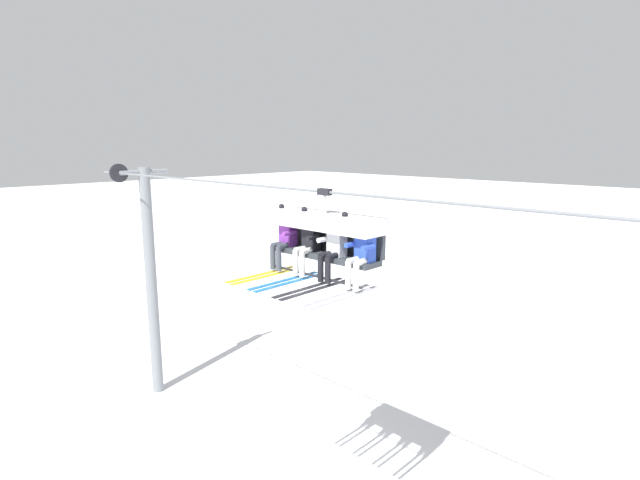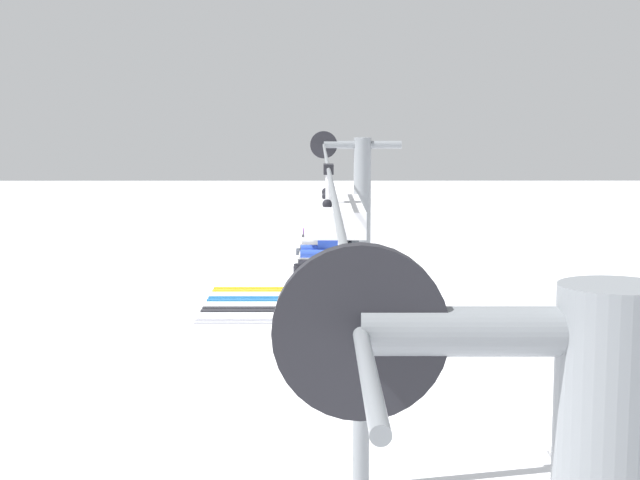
% 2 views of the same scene
% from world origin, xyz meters
% --- Properties ---
extents(lift_tower_near, '(0.36, 1.88, 7.65)m').
position_xyz_m(lift_tower_near, '(-6.65, -0.02, 3.99)').
color(lift_tower_near, slate).
rests_on(lift_tower_near, ground_plane).
extents(lift_cable, '(19.20, 0.05, 0.05)m').
position_xyz_m(lift_cable, '(1.95, -0.80, 7.37)').
color(lift_cable, slate).
extents(chairlift_chair, '(2.40, 0.74, 1.61)m').
position_xyz_m(chairlift_chair, '(1.85, -0.73, 6.66)').
color(chairlift_chair, '#33383D').
extents(skier_purple, '(0.48, 1.70, 1.34)m').
position_xyz_m(skier_purple, '(0.86, -0.94, 6.40)').
color(skier_purple, purple).
extents(skier_black, '(0.48, 1.70, 1.34)m').
position_xyz_m(skier_black, '(1.52, -0.94, 6.40)').
color(skier_black, black).
extents(skier_white, '(0.48, 1.70, 1.34)m').
position_xyz_m(skier_white, '(2.19, -0.94, 6.40)').
color(skier_white, silver).
extents(skier_blue, '(0.46, 1.70, 1.23)m').
position_xyz_m(skier_blue, '(2.84, -0.95, 6.38)').
color(skier_blue, '#2847B7').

